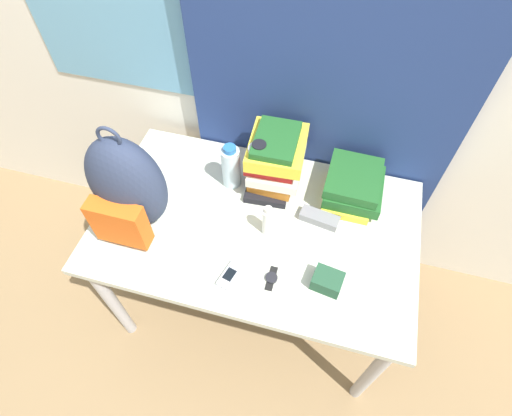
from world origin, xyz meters
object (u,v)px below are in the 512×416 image
object	(u,v)px
book_stack_center	(353,185)
sports_bottle	(259,169)
book_stack_left	(276,159)
water_bottle	(231,167)
sunscreen_bottle	(268,221)
wristwatch	(271,278)
backpack	(127,188)
camera_pouch	(327,281)
cell_phone	(230,275)
sunglasses_case	(319,218)

from	to	relation	value
book_stack_center	sports_bottle	distance (m)	0.38
book_stack_left	water_bottle	size ratio (longest dim) A/B	1.38
sunscreen_bottle	wristwatch	world-z (taller)	sunscreen_bottle
sports_bottle	backpack	bearing A→B (deg)	-146.03
sports_bottle	book_stack_left	bearing A→B (deg)	51.79
book_stack_center	sunscreen_bottle	xyz separation A→B (m)	(-0.28, -0.26, 0.01)
sports_bottle	water_bottle	bearing A→B (deg)	178.06
book_stack_left	camera_pouch	distance (m)	0.52
cell_phone	camera_pouch	xyz separation A→B (m)	(0.33, 0.06, 0.02)
wristwatch	book_stack_left	bearing A→B (deg)	102.46
sunscreen_bottle	sunglasses_case	world-z (taller)	sunscreen_bottle
book_stack_center	camera_pouch	world-z (taller)	book_stack_center
book_stack_left	wristwatch	world-z (taller)	book_stack_left
backpack	sunscreen_bottle	xyz separation A→B (m)	(0.49, 0.08, -0.13)
backpack	cell_phone	distance (m)	0.47
backpack	wristwatch	size ratio (longest dim) A/B	4.99
book_stack_left	sunglasses_case	world-z (taller)	book_stack_left
backpack	book_stack_center	distance (m)	0.85
sunglasses_case	camera_pouch	size ratio (longest dim) A/B	1.41
sports_bottle	camera_pouch	size ratio (longest dim) A/B	2.32
book_stack_center	sunscreen_bottle	distance (m)	0.38
backpack	book_stack_center	size ratio (longest dim) A/B	1.81
sunscreen_bottle	cell_phone	bearing A→B (deg)	-110.36
book_stack_center	sunscreen_bottle	world-z (taller)	sunscreen_bottle
book_stack_center	wristwatch	xyz separation A→B (m)	(-0.22, -0.45, -0.06)
book_stack_left	sunglasses_case	xyz separation A→B (m)	(0.22, -0.16, -0.11)
backpack	water_bottle	distance (m)	0.41
water_bottle	sports_bottle	size ratio (longest dim) A/B	0.81
book_stack_left	book_stack_center	size ratio (longest dim) A/B	1.10
camera_pouch	wristwatch	distance (m)	0.19
water_bottle	camera_pouch	xyz separation A→B (m)	(0.46, -0.36, -0.07)
backpack	sunglasses_case	xyz separation A→B (m)	(0.67, 0.18, -0.18)
water_bottle	wristwatch	xyz separation A→B (m)	(0.27, -0.38, -0.09)
camera_pouch	water_bottle	bearing A→B (deg)	141.89
wristwatch	sunscreen_bottle	bearing A→B (deg)	108.42
water_bottle	camera_pouch	size ratio (longest dim) A/B	1.87
sunglasses_case	water_bottle	bearing A→B (deg)	165.94
sports_bottle	sunscreen_bottle	distance (m)	0.22
book_stack_center	backpack	bearing A→B (deg)	-156.25
book_stack_center	book_stack_left	bearing A→B (deg)	-179.59
water_bottle	cell_phone	world-z (taller)	water_bottle
book_stack_center	sports_bottle	bearing A→B (deg)	-169.69
backpack	sports_bottle	xyz separation A→B (m)	(0.40, 0.27, -0.08)
book_stack_center	sunglasses_case	distance (m)	0.19
sunscreen_bottle	sunglasses_case	xyz separation A→B (m)	(0.18, 0.10, -0.05)
backpack	camera_pouch	world-z (taller)	backpack
backpack	sunglasses_case	world-z (taller)	backpack
water_bottle	sunscreen_bottle	xyz separation A→B (m)	(0.20, -0.20, -0.03)
book_stack_left	sports_bottle	distance (m)	0.08
book_stack_left	book_stack_center	world-z (taller)	book_stack_left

